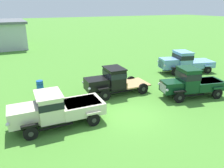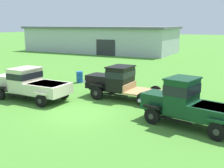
# 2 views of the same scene
# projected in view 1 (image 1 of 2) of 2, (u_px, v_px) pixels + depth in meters

# --- Properties ---
(ground_plane) EXTENTS (240.00, 240.00, 0.00)m
(ground_plane) POSITION_uv_depth(u_px,v_px,m) (130.00, 115.00, 13.88)
(ground_plane) COLOR #47842D
(vintage_truck_second_in_line) EXTENTS (5.43, 2.43, 2.00)m
(vintage_truck_second_in_line) POSITION_uv_depth(u_px,v_px,m) (56.00, 108.00, 12.49)
(vintage_truck_second_in_line) COLOR black
(vintage_truck_second_in_line) RESTS_ON ground
(vintage_truck_midrow_center) EXTENTS (5.22, 2.32, 2.12)m
(vintage_truck_midrow_center) POSITION_uv_depth(u_px,v_px,m) (111.00, 80.00, 16.81)
(vintage_truck_midrow_center) COLOR black
(vintage_truck_midrow_center) RESTS_ON ground
(vintage_truck_far_side) EXTENTS (5.11, 2.80, 2.28)m
(vintage_truck_far_side) POSITION_uv_depth(u_px,v_px,m) (191.00, 83.00, 16.39)
(vintage_truck_far_side) COLOR black
(vintage_truck_far_side) RESTS_ON ground
(vintage_truck_back_of_row) EXTENTS (5.93, 3.39, 2.19)m
(vintage_truck_back_of_row) POSITION_uv_depth(u_px,v_px,m) (184.00, 62.00, 22.56)
(vintage_truck_back_of_row) COLOR black
(vintage_truck_back_of_row) RESTS_ON ground
(oil_drum_beside_row) EXTENTS (0.56, 0.56, 0.91)m
(oil_drum_beside_row) POSITION_uv_depth(u_px,v_px,m) (40.00, 86.00, 17.58)
(oil_drum_beside_row) COLOR #1951B2
(oil_drum_beside_row) RESTS_ON ground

